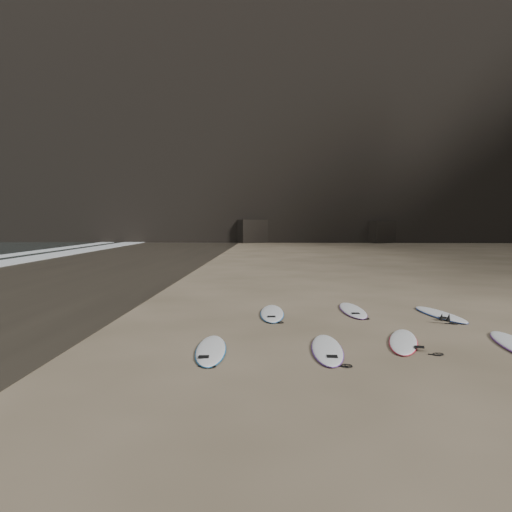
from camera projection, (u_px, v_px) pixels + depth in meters
The scene contains 8 objects.
ground at pixel (428, 342), 10.01m from camera, with size 240.00×240.00×0.00m, color #897559.
wet_sand at pixel (34, 280), 20.49m from camera, with size 12.00×200.00×0.01m, color #383026.
surfboard_0 at pixel (211, 349), 9.31m from camera, with size 0.54×2.25×0.08m, color white.
surfboard_1 at pixel (327, 349), 9.34m from camera, with size 0.55×2.31×0.08m, color white.
surfboard_2 at pixel (403, 341), 9.96m from camera, with size 0.53×2.20×0.08m, color white.
surfboard_5 at pixel (272, 313), 12.95m from camera, with size 0.58×2.43×0.09m, color white.
surfboard_6 at pixel (353, 310), 13.38m from camera, with size 0.57×2.38×0.09m, color white.
surfboard_7 at pixel (440, 314), 12.80m from camera, with size 0.56×2.34×0.08m, color white.
Camera 1 is at (-3.08, -9.99, 2.45)m, focal length 35.00 mm.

